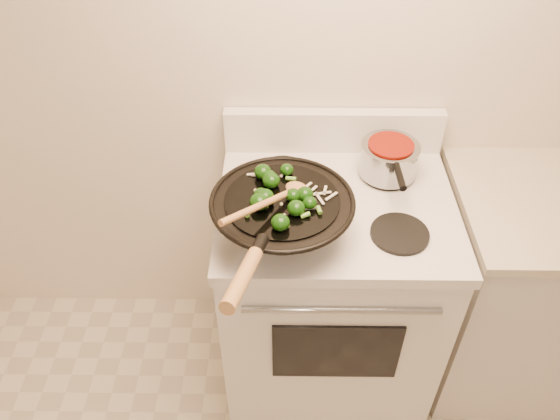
{
  "coord_description": "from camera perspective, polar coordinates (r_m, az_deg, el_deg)",
  "views": [
    {
      "loc": [
        -0.35,
        -0.18,
        2.1
      ],
      "look_at": [
        -0.36,
        1.0,
        1.04
      ],
      "focal_mm": 35.0,
      "sensor_mm": 36.0,
      "label": 1
    }
  ],
  "objects": [
    {
      "name": "counter_unit",
      "position": [
        2.36,
        25.35,
        -7.49
      ],
      "size": [
        0.79,
        0.62,
        0.91
      ],
      "color": "silver",
      "rests_on": "ground"
    },
    {
      "name": "stirfry",
      "position": [
        1.57,
        -0.2,
        1.73
      ],
      "size": [
        0.27,
        0.29,
        0.05
      ],
      "color": "#0F3408",
      "rests_on": "wok"
    },
    {
      "name": "wooden_spoon",
      "position": [
        1.54,
        -0.29,
        1.29
      ],
      "size": [
        0.25,
        0.29,
        0.1
      ],
      "color": "#AD7843",
      "rests_on": "wok"
    },
    {
      "name": "wok",
      "position": [
        1.61,
        0.18,
        -0.52
      ],
      "size": [
        0.43,
        0.7,
        0.25
      ],
      "color": "black",
      "rests_on": "stove"
    },
    {
      "name": "stove",
      "position": [
        2.12,
        5.15,
        -8.36
      ],
      "size": [
        0.78,
        0.67,
        1.08
      ],
      "color": "white",
      "rests_on": "ground"
    },
    {
      "name": "saucepan",
      "position": [
        1.89,
        11.33,
        5.3
      ],
      "size": [
        0.2,
        0.32,
        0.12
      ],
      "color": "#909498",
      "rests_on": "stove"
    }
  ]
}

